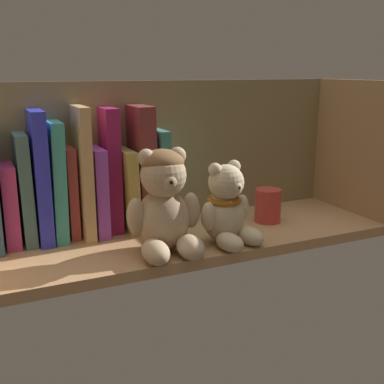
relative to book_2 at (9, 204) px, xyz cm
name	(u,v)px	position (x,y,z in cm)	size (l,w,h in cm)	color
shelf_board	(188,240)	(31.70, -9.95, -8.54)	(79.84, 24.40, 2.00)	tan
shelf_back_panel	(164,156)	(31.70, 2.85, 6.09)	(82.24, 1.20, 31.25)	olive
shelf_side_panel_right	(354,152)	(72.42, -9.95, 6.09)	(1.60, 26.80, 31.25)	tan
book_2	(9,204)	(0.00, 0.00, 0.00)	(2.55, 11.28, 15.07)	#B0316E
book_3	(24,188)	(2.84, 0.00, 2.69)	(2.17, 11.55, 20.45)	#406460
book_4	(39,176)	(5.64, 0.00, 4.71)	(2.49, 13.24, 24.49)	#2C32CC
book_5	(55,180)	(8.55, 0.00, 3.64)	(2.36, 12.11, 22.36)	teal
book_6	(70,191)	(11.08, 0.00, 1.20)	(1.75, 9.03, 17.46)	#BB4141
book_7	(81,171)	(13.41, 0.00, 4.96)	(1.95, 14.29, 24.99)	tan
book_8	(95,189)	(16.04, 0.00, 1.00)	(2.35, 13.13, 17.08)	#9F48C8
book_9	(109,170)	(19.04, 0.00, 4.66)	(2.71, 9.05, 24.39)	#8F1A52
book_10	(124,188)	(21.97, 0.00, 0.67)	(2.18, 14.24, 16.42)	tan
book_11	(139,167)	(25.21, 0.00, 4.80)	(3.34, 13.09, 24.68)	maroon
book_12	(154,176)	(28.35, 0.00, 2.48)	(1.98, 14.88, 20.03)	#316F68
teddy_bear_larger	(164,204)	(24.27, -16.29, 1.24)	(13.53, 13.77, 18.50)	tan
teddy_bear_smaller	(227,209)	(36.43, -16.69, -1.00)	(11.68, 11.99, 15.31)	beige
pillar_candle	(268,205)	(50.47, -9.17, -4.01)	(5.50, 5.50, 7.06)	#C63833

